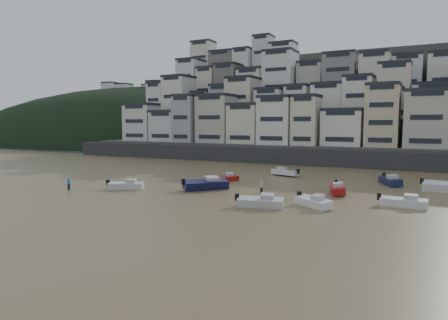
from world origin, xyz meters
The scene contains 16 objects.
ground centered at (0.00, 0.00, 0.00)m, with size 400.00×400.00×0.00m, color olive.
sea_strip centered at (-110.00, 145.00, 0.01)m, with size 340.00×340.00×0.00m, color #4C5C6D.
harbor_wall centered at (10.00, 65.00, 1.75)m, with size 140.00×3.00×3.50m, color #38383A.
hillside centered at (14.73, 104.84, 13.01)m, with size 141.04×66.00×50.00m.
headland centered at (-95.00, 135.00, 0.02)m, with size 216.00×135.00×53.33m.
boat_a centered at (12.64, 20.33, 0.75)m, with size 5.49×1.80×1.50m, color silver, non-canonical shape.
boat_b centered at (17.76, 23.22, 0.71)m, with size 5.22×1.71×1.42m, color white, non-canonical shape.
boat_c centered at (1.56, 27.63, 0.93)m, with size 6.83×2.23×1.86m, color #13153E, non-canonical shape.
boat_d centered at (26.62, 27.82, 0.73)m, with size 5.36×1.76×1.46m, color silver, non-canonical shape.
boat_e centered at (18.41, 32.97, 0.77)m, with size 5.68×1.86×1.55m, color #9E1313, non-canonical shape.
boat_f centered at (0.49, 36.04, 0.61)m, with size 4.49×1.47×1.22m, color #A41814, non-canonical shape.
boat_h centered at (6.80, 46.34, 0.77)m, with size 5.64×1.85×1.54m, color silver, non-canonical shape.
boat_i centered at (23.92, 44.12, 0.83)m, with size 6.05×1.98×1.65m, color #151B44, non-canonical shape.
boat_j centered at (-8.55, 22.80, 0.72)m, with size 5.30×1.74×1.45m, color silver, non-canonical shape.
person_blue centered at (-15.31, 18.88, 0.87)m, with size 0.44×0.44×1.74m, color blue, non-canonical shape.
person_pink centered at (9.52, 28.43, 0.87)m, with size 0.44×0.44×1.74m, color #C48A95, non-canonical shape.
Camera 1 is at (28.81, -19.85, 9.35)m, focal length 32.00 mm.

